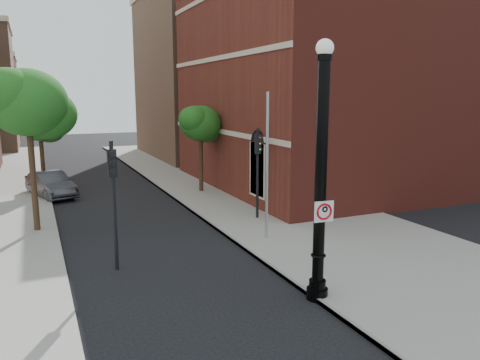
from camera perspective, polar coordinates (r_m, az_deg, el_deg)
name	(u,v)px	position (r m, az deg, el deg)	size (l,w,h in m)	color
ground	(238,306)	(12.83, -0.22, -15.12)	(120.00, 120.00, 0.00)	black
sidewalk_right	(267,204)	(23.83, 3.32, -2.90)	(8.00, 60.00, 0.12)	gray
curb_edge	(193,211)	(22.34, -5.75, -3.81)	(0.10, 60.00, 0.14)	gray
brick_wall_building	(377,83)	(32.13, 16.39, 11.27)	(22.30, 16.30, 12.50)	maroon
bg_building_tan_b	(265,79)	(45.58, 3.09, 12.21)	(22.00, 14.00, 14.00)	#8D664D
lamppost	(321,185)	(12.44, 9.79, -0.60)	(0.58, 0.58, 6.90)	black
no_parking_sign	(324,211)	(12.45, 10.20, -3.78)	(0.56, 0.09, 0.56)	white
parked_car	(51,184)	(27.54, -22.06, -0.50)	(1.47, 4.20, 1.38)	#313136
traffic_signal_left	(113,184)	(15.01, -15.21, -0.50)	(0.26, 0.34, 4.13)	black
traffic_signal_right	(258,159)	(20.42, 2.18, 2.59)	(0.32, 0.36, 4.09)	black
utility_pole	(267,168)	(17.49, 3.31, 1.45)	(0.11, 0.11, 5.63)	#999999
street_tree_a	(29,104)	(20.13, -24.38, 8.43)	(3.62, 3.28, 6.53)	black
street_tree_b	(40,125)	(29.29, -23.16, 6.15)	(2.67, 2.41, 4.81)	black
street_tree_c	(201,124)	(26.35, -4.82, 6.78)	(2.74, 2.47, 4.93)	black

